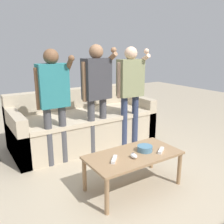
% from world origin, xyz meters
% --- Properties ---
extents(ground_plane, '(12.00, 12.00, 0.00)m').
position_xyz_m(ground_plane, '(0.00, 0.00, 0.00)').
color(ground_plane, tan).
extents(couch, '(2.17, 0.96, 0.82)m').
position_xyz_m(couch, '(0.05, 1.44, 0.30)').
color(couch, '#B7A88E').
rests_on(couch, ground).
extents(coffee_table, '(1.00, 0.51, 0.39)m').
position_xyz_m(coffee_table, '(-0.07, -0.03, 0.34)').
color(coffee_table, '#997551').
rests_on(coffee_table, ground).
extents(snack_bowl, '(0.16, 0.16, 0.06)m').
position_xyz_m(snack_bowl, '(0.08, -0.03, 0.42)').
color(snack_bowl, teal).
rests_on(snack_bowl, coffee_table).
extents(game_remote_nunchuk, '(0.06, 0.09, 0.05)m').
position_xyz_m(game_remote_nunchuk, '(-0.13, -0.10, 0.41)').
color(game_remote_nunchuk, white).
rests_on(game_remote_nunchuk, coffee_table).
extents(player_left, '(0.43, 0.31, 1.46)m').
position_xyz_m(player_left, '(-0.56, 0.96, 0.92)').
color(player_left, '#47474C').
rests_on(player_left, ground).
extents(player_center, '(0.46, 0.29, 1.51)m').
position_xyz_m(player_center, '(0.05, 0.97, 0.95)').
color(player_center, '#47474C').
rests_on(player_center, ground).
extents(player_right, '(0.44, 0.31, 1.48)m').
position_xyz_m(player_right, '(0.59, 0.93, 0.93)').
color(player_right, '#2D3856').
rests_on(player_right, ground).
extents(game_remote_wand_near, '(0.13, 0.14, 0.03)m').
position_xyz_m(game_remote_wand_near, '(-0.33, -0.04, 0.40)').
color(game_remote_wand_near, white).
rests_on(game_remote_wand_near, coffee_table).
extents(game_remote_wand_far, '(0.14, 0.11, 0.03)m').
position_xyz_m(game_remote_wand_far, '(0.21, -0.14, 0.40)').
color(game_remote_wand_far, white).
rests_on(game_remote_wand_far, coffee_table).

